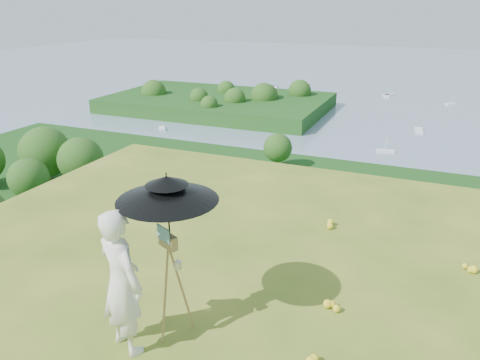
% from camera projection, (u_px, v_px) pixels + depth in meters
% --- Properties ---
extents(ground, '(14.00, 14.00, 0.00)m').
position_uv_depth(ground, '(281.00, 360.00, 5.58)').
color(ground, '#4B671D').
rests_on(ground, ground).
extents(shoreline_tier, '(170.00, 28.00, 8.00)m').
position_uv_depth(shoreline_tier, '(407.00, 243.00, 82.97)').
color(shoreline_tier, '#75695D').
rests_on(shoreline_tier, bay_water).
extents(bay_water, '(700.00, 700.00, 0.00)m').
position_uv_depth(bay_water, '(435.00, 87.00, 224.41)').
color(bay_water, '#778CAA').
rests_on(bay_water, ground).
extents(peninsula, '(90.00, 60.00, 12.00)m').
position_uv_depth(peninsula, '(218.00, 96.00, 176.64)').
color(peninsula, '#103D11').
rests_on(peninsula, bay_water).
extents(slope_trees, '(110.00, 50.00, 6.00)m').
position_uv_depth(slope_trees, '(400.00, 234.00, 41.06)').
color(slope_trees, '#295018').
rests_on(slope_trees, forest_slope).
extents(harbor_town, '(110.00, 22.00, 5.00)m').
position_uv_depth(harbor_town, '(411.00, 210.00, 80.66)').
color(harbor_town, beige).
rests_on(harbor_town, shoreline_tier).
extents(moored_boats, '(140.00, 140.00, 0.70)m').
position_uv_depth(moored_boats, '(389.00, 120.00, 160.77)').
color(moored_boats, white).
rests_on(moored_boats, bay_water).
extents(wildflowers, '(10.00, 10.50, 0.12)m').
position_uv_depth(wildflowers, '(288.00, 343.00, 5.77)').
color(wildflowers, yellow).
rests_on(wildflowers, ground).
extents(painter, '(0.80, 0.66, 1.86)m').
position_uv_depth(painter, '(121.00, 282.00, 5.48)').
color(painter, silver).
rests_on(painter, ground).
extents(field_easel, '(0.76, 0.76, 1.51)m').
position_uv_depth(field_easel, '(170.00, 280.00, 5.84)').
color(field_easel, olive).
rests_on(field_easel, ground).
extents(sun_umbrella, '(1.59, 1.59, 0.93)m').
position_uv_depth(sun_umbrella, '(168.00, 210.00, 5.52)').
color(sun_umbrella, black).
rests_on(sun_umbrella, field_easel).
extents(painter_cap, '(0.26, 0.27, 0.10)m').
position_uv_depth(painter_cap, '(114.00, 214.00, 5.17)').
color(painter_cap, '#C36B7C').
rests_on(painter_cap, painter).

